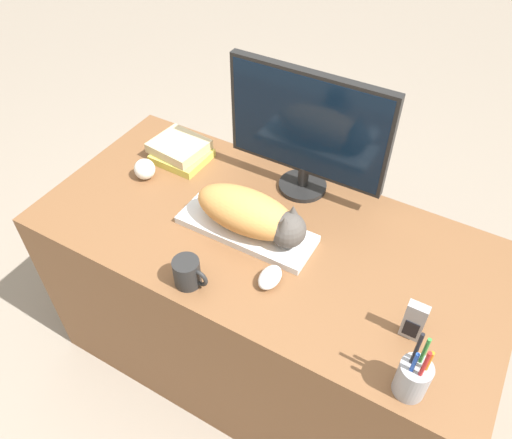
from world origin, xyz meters
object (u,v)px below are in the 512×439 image
at_px(coffee_mug, 188,273).
at_px(book_stack, 180,151).
at_px(pen_cup, 413,377).
at_px(cat, 253,214).
at_px(monitor, 307,129).
at_px(computer_mouse, 270,277).
at_px(baseball, 145,169).
at_px(keyboard, 246,229).
at_px(phone, 414,321).

relative_size(coffee_mug, book_stack, 0.51).
xyz_separation_m(pen_cup, book_stack, (-0.99, 0.46, -0.03)).
height_order(cat, monitor, monitor).
xyz_separation_m(computer_mouse, baseball, (-0.60, 0.19, 0.02)).
bearing_deg(monitor, cat, -96.83).
bearing_deg(computer_mouse, cat, 134.30).
xyz_separation_m(monitor, book_stack, (-0.45, -0.07, -0.21)).
distance_m(computer_mouse, baseball, 0.63).
distance_m(keyboard, book_stack, 0.45).
height_order(monitor, pen_cup, monitor).
relative_size(keyboard, computer_mouse, 4.79).
bearing_deg(cat, book_stack, 154.20).
bearing_deg(baseball, book_stack, 74.62).
height_order(keyboard, computer_mouse, computer_mouse).
xyz_separation_m(phone, book_stack, (-0.95, 0.31, -0.03)).
bearing_deg(phone, keyboard, 168.86).
relative_size(baseball, phone, 0.58).
relative_size(keyboard, coffee_mug, 4.04).
xyz_separation_m(monitor, baseball, (-0.50, -0.22, -0.20)).
bearing_deg(coffee_mug, cat, 75.82).
height_order(pen_cup, phone, pen_cup).
bearing_deg(computer_mouse, phone, 4.00).
xyz_separation_m(pen_cup, baseball, (-1.03, 0.31, -0.02)).
xyz_separation_m(monitor, computer_mouse, (0.10, -0.41, -0.22)).
xyz_separation_m(monitor, coffee_mug, (-0.10, -0.53, -0.20)).
height_order(pen_cup, book_stack, pen_cup).
bearing_deg(computer_mouse, coffee_mug, -149.60).
height_order(coffee_mug, book_stack, coffee_mug).
height_order(baseball, book_stack, baseball).
bearing_deg(keyboard, computer_mouse, -40.76).
height_order(computer_mouse, baseball, baseball).
bearing_deg(keyboard, phone, -11.14).
relative_size(baseball, book_stack, 0.35).
height_order(phone, book_stack, phone).
xyz_separation_m(keyboard, monitor, (0.06, 0.27, 0.23)).
height_order(cat, phone, cat).
height_order(computer_mouse, coffee_mug, coffee_mug).
bearing_deg(baseball, pen_cup, -16.69).
bearing_deg(book_stack, keyboard, -27.20).
height_order(computer_mouse, pen_cup, pen_cup).
distance_m(cat, pen_cup, 0.63).
bearing_deg(phone, cat, 168.34).
height_order(computer_mouse, book_stack, book_stack).
relative_size(keyboard, phone, 3.47).
distance_m(cat, book_stack, 0.47).
relative_size(computer_mouse, coffee_mug, 0.84).
bearing_deg(keyboard, cat, 0.00).
bearing_deg(pen_cup, monitor, 135.40).
bearing_deg(cat, baseball, 173.37).
relative_size(coffee_mug, pen_cup, 0.49).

